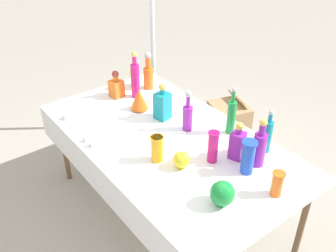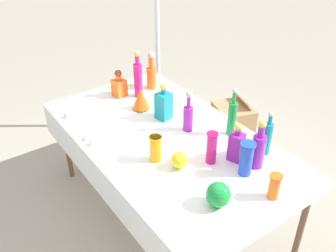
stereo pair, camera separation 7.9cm
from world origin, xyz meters
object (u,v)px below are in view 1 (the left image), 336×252
tall_bottle_3 (260,147)px  slender_vase_4 (134,77)px  tall_bottle_4 (267,135)px  slender_vase_2 (157,148)px  tall_bottle_0 (135,78)px  round_bowl_1 (222,193)px  fluted_vase_0 (139,99)px  canopy_pole (153,40)px  tall_bottle_5 (231,116)px  slender_vase_0 (213,146)px  slender_vase_1 (248,156)px  slender_vase_3 (277,183)px  tall_bottle_2 (148,74)px  square_decanter_2 (116,86)px  square_decanter_0 (162,104)px  round_bowl_0 (181,160)px  cardboard_box_behind_left (229,120)px  tall_bottle_1 (187,115)px  square_decanter_1 (238,143)px

tall_bottle_3 → slender_vase_4: bearing=-179.8°
tall_bottle_4 → slender_vase_2: size_ratio=1.74×
tall_bottle_0 → round_bowl_1: 1.44m
fluted_vase_0 → canopy_pole: 0.95m
tall_bottle_5 → fluted_vase_0: bearing=-154.1°
slender_vase_0 → canopy_pole: bearing=157.9°
slender_vase_1 → tall_bottle_0: bearing=179.8°
slender_vase_2 → slender_vase_3: slender_vase_2 is taller
tall_bottle_2 → fluted_vase_0: tall_bottle_2 is taller
square_decanter_2 → slender_vase_0: bearing=1.5°
square_decanter_0 → round_bowl_0: 0.64m
square_decanter_0 → slender_vase_1: size_ratio=1.29×
square_decanter_2 → slender_vase_0: 1.17m
slender_vase_4 → slender_vase_0: bearing=-9.3°
tall_bottle_0 → round_bowl_0: bearing=-17.1°
slender_vase_4 → cardboard_box_behind_left: 1.22m
tall_bottle_0 → tall_bottle_5: (0.90, 0.24, -0.03)m
tall_bottle_3 → square_decanter_0: tall_bottle_3 is taller
tall_bottle_4 → fluted_vase_0: 1.07m
square_decanter_0 → canopy_pole: bearing=148.4°
tall_bottle_1 → tall_bottle_3: tall_bottle_3 is taller
cardboard_box_behind_left → slender_vase_2: bearing=-63.9°
tall_bottle_4 → slender_vase_3: size_ratio=1.99×
slender_vase_4 → round_bowl_1: size_ratio=0.99×
slender_vase_2 → tall_bottle_5: bearing=84.8°
slender_vase_3 → round_bowl_0: size_ratio=1.37×
slender_vase_2 → slender_vase_3: (0.69, 0.36, -0.01)m
round_bowl_0 → cardboard_box_behind_left: 1.76m
tall_bottle_0 → canopy_pole: size_ratio=0.16×
slender_vase_0 → cardboard_box_behind_left: bearing=128.7°
slender_vase_4 → fluted_vase_0: (0.39, -0.20, 0.01)m
round_bowl_1 → cardboard_box_behind_left: 2.01m
tall_bottle_2 → cardboard_box_behind_left: size_ratio=0.72×
tall_bottle_0 → tall_bottle_2: 0.20m
fluted_vase_0 → square_decanter_1: bearing=9.2°
tall_bottle_1 → tall_bottle_3: bearing=9.0°
tall_bottle_4 → square_decanter_0: 0.84m
tall_bottle_3 → round_bowl_1: tall_bottle_3 is taller
tall_bottle_0 → tall_bottle_1: bearing=1.4°
tall_bottle_5 → tall_bottle_1: bearing=-135.6°
tall_bottle_0 → slender_vase_1: 1.29m
tall_bottle_2 → cardboard_box_behind_left: (0.19, 0.90, -0.72)m
tall_bottle_2 → square_decanter_1: 1.21m
slender_vase_2 → slender_vase_4: slender_vase_2 is taller
slender_vase_4 → slender_vase_2: bearing=-25.5°
tall_bottle_3 → fluted_vase_0: tall_bottle_3 is taller
square_decanter_2 → tall_bottle_5: bearing=20.4°
tall_bottle_1 → slender_vase_0: (0.40, -0.12, -0.00)m
tall_bottle_5 → round_bowl_0: 0.56m
tall_bottle_2 → square_decanter_1: tall_bottle_2 is taller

